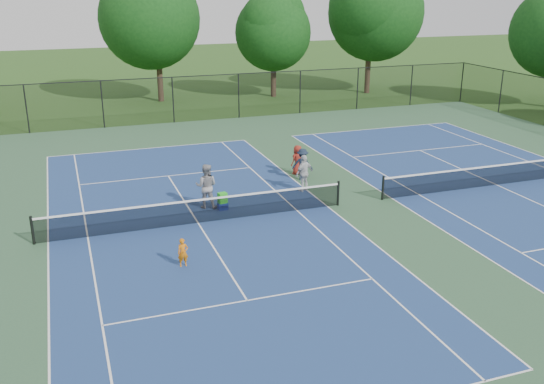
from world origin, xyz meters
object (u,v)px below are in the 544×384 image
object	(u,v)px
instructor	(206,186)
bystander_b	(303,164)
ball_crate	(223,206)
tree_back_b	(156,14)
tree_back_d	(371,8)
child_player	(183,253)
bystander_a	(304,173)
tree_back_c	(273,27)
ball_hopper	(223,198)
bystander_c	(298,160)

from	to	relation	value
instructor	bystander_b	size ratio (longest dim) A/B	1.24
bystander_b	ball_crate	xyz separation A→B (m)	(-4.58, -2.61, -0.61)
tree_back_b	instructor	xyz separation A→B (m)	(-2.26, -24.43, -5.66)
tree_back_d	ball_crate	size ratio (longest dim) A/B	26.43
child_player	bystander_a	xyz separation A→B (m)	(6.62, 5.72, 0.35)
tree_back_d	tree_back_c	bearing A→B (deg)	172.87
tree_back_d	ball_hopper	distance (m)	30.22
child_player	bystander_b	bearing A→B (deg)	45.50
child_player	bystander_a	distance (m)	8.75
ball_crate	tree_back_c	bearing A→B (deg)	65.85
bystander_b	bystander_c	xyz separation A→B (m)	(0.11, 0.89, -0.04)
tree_back_c	bystander_c	distance (m)	21.77
tree_back_c	ball_hopper	bearing A→B (deg)	-114.15
tree_back_d	bystander_a	xyz separation A→B (m)	(-14.67, -21.78, -5.99)
tree_back_b	ball_hopper	xyz separation A→B (m)	(-1.71, -24.88, -6.08)
tree_back_c	ball_crate	world-z (taller)	tree_back_c
tree_back_c	bystander_c	size ratio (longest dim) A/B	5.83
instructor	tree_back_c	bearing A→B (deg)	-92.44
tree_back_b	ball_hopper	size ratio (longest dim) A/B	23.37
instructor	bystander_c	world-z (taller)	instructor
tree_back_d	ball_crate	xyz separation A→B (m)	(-18.71, -22.88, -6.68)
tree_back_b	bystander_b	bearing A→B (deg)	-82.64
ball_hopper	tree_back_b	bearing A→B (deg)	86.07
tree_back_c	child_player	bearing A→B (deg)	-114.99
tree_back_b	child_player	xyz separation A→B (m)	(-4.29, -29.51, -6.11)
child_player	instructor	bearing A→B (deg)	68.44
bystander_c	ball_hopper	size ratio (longest dim) A/B	3.35
bystander_c	child_player	bearing A→B (deg)	24.73
tree_back_b	bystander_b	xyz separation A→B (m)	(2.87, -22.27, -5.84)
tree_back_d	child_player	xyz separation A→B (m)	(-21.29, -27.51, -6.34)
child_player	ball_crate	distance (m)	5.31
ball_hopper	child_player	bearing A→B (deg)	-119.13
instructor	child_player	bearing A→B (deg)	91.48
bystander_c	ball_crate	world-z (taller)	bystander_c
tree_back_b	ball_crate	world-z (taller)	tree_back_b
instructor	ball_hopper	distance (m)	0.83
tree_back_d	child_player	world-z (taller)	tree_back_d
ball_crate	ball_hopper	bearing A→B (deg)	0.00
tree_back_b	bystander_a	world-z (taller)	tree_back_b
child_player	bystander_c	distance (m)	10.91
tree_back_b	instructor	bearing A→B (deg)	-95.29
instructor	bystander_a	distance (m)	4.64
bystander_a	child_player	bearing A→B (deg)	17.56
tree_back_c	instructor	bearing A→B (deg)	-115.67
child_player	ball_hopper	size ratio (longest dim) A/B	2.26
tree_back_d	bystander_a	bearing A→B (deg)	-123.96
tree_back_d	bystander_a	size ratio (longest dim) A/B	6.23
tree_back_b	ball_crate	bearing A→B (deg)	-93.93
tree_back_c	bystander_c	bearing A→B (deg)	-106.45
tree_back_c	child_player	distance (m)	31.84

